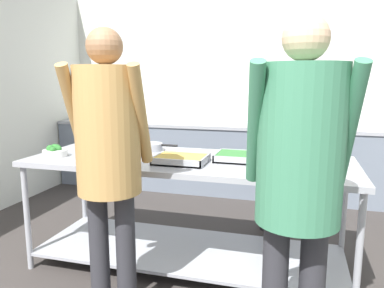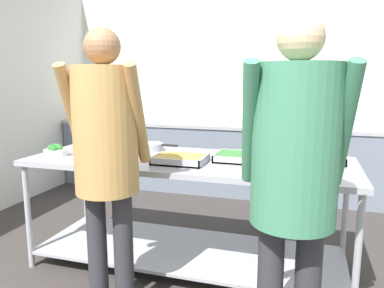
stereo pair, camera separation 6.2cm
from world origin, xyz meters
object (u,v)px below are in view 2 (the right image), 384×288
guest_serving_right (106,146)px  sauce_pan (151,146)px  serving_tray_vegetables (314,158)px  water_bottle (97,110)px  serving_tray_greens (246,158)px  cook_behind_counter (278,133)px  guest_serving_left (294,166)px  serving_tray_roast (181,159)px  plate_stack (113,145)px  broccoli_bowl (56,151)px

guest_serving_right → sauce_pan: bearing=98.3°
serving_tray_vegetables → guest_serving_right: bearing=-141.8°
sauce_pan → water_bottle: (-1.55, 1.72, 0.13)m
serving_tray_greens → water_bottle: size_ratio=1.49×
water_bottle → cook_behind_counter: bearing=-22.7°
serving_tray_vegetables → guest_serving_left: size_ratio=0.25×
serving_tray_vegetables → guest_serving_left: (-0.11, -1.11, 0.19)m
sauce_pan → guest_serving_right: bearing=-81.7°
serving_tray_roast → serving_tray_greens: 0.49m
serving_tray_vegetables → sauce_pan: bearing=178.1°
guest_serving_right → cook_behind_counter: bearing=61.5°
plate_stack → serving_tray_vegetables: size_ratio=0.63×
sauce_pan → serving_tray_greens: 0.87m
water_bottle → guest_serving_left: bearing=-46.0°
guest_serving_right → water_bottle: (-1.69, 2.70, -0.05)m
broccoli_bowl → water_bottle: bearing=113.1°
serving_tray_vegetables → cook_behind_counter: bearing=114.5°
guest_serving_left → cook_behind_counter: bearing=96.4°
serving_tray_roast → cook_behind_counter: bearing=58.5°
serving_tray_roast → serving_tray_greens: bearing=23.9°
broccoli_bowl → serving_tray_roast: (1.03, 0.06, -0.01)m
guest_serving_right → serving_tray_roast: bearing=66.9°
broccoli_bowl → serving_tray_roast: bearing=3.2°
sauce_pan → serving_tray_vegetables: size_ratio=0.82×
plate_stack → serving_tray_vegetables: bearing=-1.5°
sauce_pan → guest_serving_left: (1.23, -1.16, 0.18)m
serving_tray_roast → guest_serving_left: guest_serving_left is taller
plate_stack → broccoli_bowl: bearing=-122.0°
broccoli_bowl → sauce_pan: broccoli_bowl is taller
serving_tray_greens → cook_behind_counter: 0.84m
broccoli_bowl → guest_serving_right: guest_serving_right is taller
plate_stack → serving_tray_vegetables: (1.69, -0.05, 0.00)m
guest_serving_left → serving_tray_roast: bearing=136.5°
guest_serving_left → cook_behind_counter: size_ratio=1.12×
guest_serving_right → guest_serving_left: bearing=-9.3°
serving_tray_roast → serving_tray_vegetables: (0.93, 0.33, -0.00)m
broccoli_bowl → serving_tray_greens: size_ratio=0.42×
serving_tray_greens → serving_tray_vegetables: same height
broccoli_bowl → plate_stack: broccoli_bowl is taller
broccoli_bowl → cook_behind_counter: (1.66, 1.07, 0.06)m
serving_tray_vegetables → guest_serving_right: (-1.19, -0.94, 0.19)m
serving_tray_roast → serving_tray_vegetables: bearing=19.6°
broccoli_bowl → guest_serving_right: (0.77, -0.55, 0.18)m
guest_serving_left → guest_serving_right: bearing=170.7°
serving_tray_greens → guest_serving_left: guest_serving_left is taller
plate_stack → guest_serving_left: 1.97m
broccoli_bowl → serving_tray_vegetables: 2.00m
broccoli_bowl → serving_tray_greens: broccoli_bowl is taller
sauce_pan → guest_serving_left: bearing=-43.4°
broccoli_bowl → guest_serving_right: bearing=-35.2°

